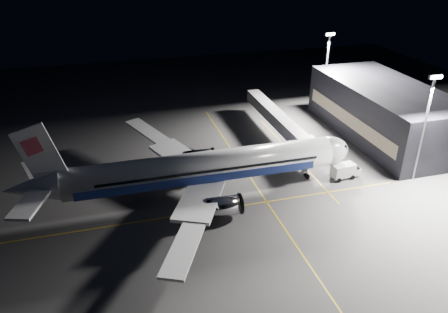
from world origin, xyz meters
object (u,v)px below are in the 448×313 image
at_px(baggage_tug, 189,153).
at_px(service_truck, 345,170).
at_px(safety_cone_b, 202,171).
at_px(floodlight_mast_north, 327,66).
at_px(safety_cone_c, 179,181).
at_px(safety_cone_a, 171,167).
at_px(airliner, 197,169).
at_px(floodlight_mast_south, 426,120).
at_px(jet_bridge, 280,121).

bearing_deg(baggage_tug, service_truck, -40.51).
bearing_deg(safety_cone_b, floodlight_mast_north, 32.20).
xyz_separation_m(baggage_tug, safety_cone_b, (1.19, -7.08, -0.57)).
height_order(floodlight_mast_north, safety_cone_b, floodlight_mast_north).
distance_m(service_truck, safety_cone_b, 27.92).
height_order(service_truck, safety_cone_c, service_truck).
height_order(safety_cone_a, safety_cone_b, safety_cone_b).
bearing_deg(service_truck, safety_cone_a, 151.66).
relative_size(airliner, baggage_tug, 20.80).
height_order(floodlight_mast_north, safety_cone_a, floodlight_mast_north).
distance_m(safety_cone_b, safety_cone_c, 5.74).
height_order(floodlight_mast_north, floodlight_mast_south, same).
distance_m(floodlight_mast_south, baggage_tug, 46.32).
distance_m(floodlight_mast_north, safety_cone_a, 50.42).
bearing_deg(safety_cone_a, jet_bridge, 15.06).
bearing_deg(service_truck, safety_cone_c, 161.17).
bearing_deg(safety_cone_a, airliner, -74.07).
bearing_deg(airliner, service_truck, -3.87).
bearing_deg(safety_cone_c, safety_cone_b, 27.31).
bearing_deg(airliner, safety_cone_a, 105.93).
distance_m(airliner, jet_bridge, 29.31).
relative_size(floodlight_mast_north, floodlight_mast_south, 1.00).
distance_m(baggage_tug, safety_cone_a, 5.87).
bearing_deg(floodlight_mast_south, airliner, 171.67).
distance_m(airliner, safety_cone_b, 9.43).
distance_m(service_truck, baggage_tug, 32.08).
distance_m(airliner, floodlight_mast_north, 52.56).
relative_size(jet_bridge, safety_cone_a, 62.81).
bearing_deg(safety_cone_a, floodlight_mast_south, -21.05).
distance_m(baggage_tug, safety_cone_c, 10.49).
relative_size(safety_cone_b, safety_cone_c, 1.09).
height_order(floodlight_mast_north, baggage_tug, floodlight_mast_north).
relative_size(jet_bridge, safety_cone_c, 57.83).
relative_size(service_truck, safety_cone_a, 10.96).
xyz_separation_m(service_truck, safety_cone_b, (-26.18, 9.64, -1.26)).
distance_m(floodlight_mast_south, safety_cone_b, 42.67).
height_order(floodlight_mast_south, baggage_tug, floodlight_mast_south).
distance_m(jet_bridge, service_truck, 20.98).
relative_size(floodlight_mast_south, safety_cone_a, 37.80).
bearing_deg(baggage_tug, safety_cone_a, -148.78).
relative_size(airliner, safety_cone_c, 103.35).
relative_size(airliner, floodlight_mast_south, 2.97).
bearing_deg(safety_cone_c, safety_cone_a, 95.27).
xyz_separation_m(floodlight_mast_south, safety_cone_c, (-43.67, 11.08, -12.07)).
height_order(safety_cone_a, safety_cone_c, safety_cone_c).
bearing_deg(floodlight_mast_south, baggage_tug, 152.40).
bearing_deg(floodlight_mast_north, jet_bridge, -142.26).
bearing_deg(jet_bridge, service_truck, -74.34).
distance_m(baggage_tug, safety_cone_b, 7.21).
distance_m(airliner, safety_cone_c, 7.48).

